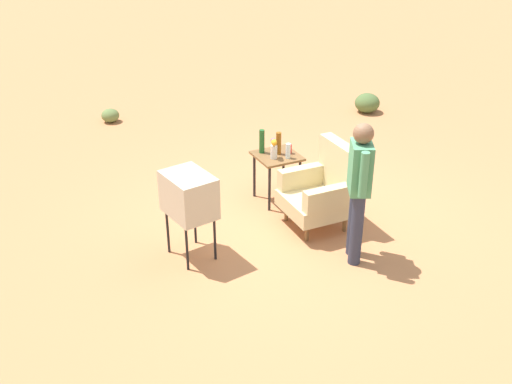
{
  "coord_description": "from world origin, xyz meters",
  "views": [
    {
      "loc": [
        5.64,
        -3.4,
        3.79
      ],
      "look_at": [
        0.12,
        -0.7,
        0.65
      ],
      "focal_mm": 41.78,
      "sensor_mm": 36.0,
      "label": 1
    }
  ],
  "objects_px": {
    "bottle_short_clear": "(288,151)",
    "tv_on_stand": "(189,195)",
    "flower_vase": "(274,148)",
    "armchair": "(324,189)",
    "person_standing": "(359,185)",
    "soda_can_red": "(289,149)",
    "bottle_wine_green": "(262,141)",
    "side_table": "(277,162)",
    "bottle_tall_amber": "(279,143)"
  },
  "relations": [
    {
      "from": "bottle_short_clear",
      "to": "tv_on_stand",
      "type": "bearing_deg",
      "value": -67.92
    },
    {
      "from": "flower_vase",
      "to": "armchair",
      "type": "bearing_deg",
      "value": 21.24
    },
    {
      "from": "person_standing",
      "to": "flower_vase",
      "type": "relative_size",
      "value": 6.19
    },
    {
      "from": "soda_can_red",
      "to": "flower_vase",
      "type": "xyz_separation_m",
      "value": [
        0.05,
        -0.26,
        0.09
      ]
    },
    {
      "from": "bottle_wine_green",
      "to": "soda_can_red",
      "type": "distance_m",
      "value": 0.38
    },
    {
      "from": "side_table",
      "to": "bottle_short_clear",
      "type": "bearing_deg",
      "value": 28.69
    },
    {
      "from": "tv_on_stand",
      "to": "armchair",
      "type": "bearing_deg",
      "value": 88.72
    },
    {
      "from": "bottle_short_clear",
      "to": "flower_vase",
      "type": "distance_m",
      "value": 0.19
    },
    {
      "from": "armchair",
      "to": "person_standing",
      "type": "distance_m",
      "value": 0.93
    },
    {
      "from": "person_standing",
      "to": "bottle_tall_amber",
      "type": "relative_size",
      "value": 5.47
    },
    {
      "from": "tv_on_stand",
      "to": "person_standing",
      "type": "distance_m",
      "value": 1.86
    },
    {
      "from": "armchair",
      "to": "side_table",
      "type": "relative_size",
      "value": 1.6
    },
    {
      "from": "soda_can_red",
      "to": "flower_vase",
      "type": "height_order",
      "value": "flower_vase"
    },
    {
      "from": "armchair",
      "to": "bottle_short_clear",
      "type": "distance_m",
      "value": 0.75
    },
    {
      "from": "armchair",
      "to": "bottle_tall_amber",
      "type": "distance_m",
      "value": 0.93
    },
    {
      "from": "bottle_tall_amber",
      "to": "soda_can_red",
      "type": "height_order",
      "value": "bottle_tall_amber"
    },
    {
      "from": "armchair",
      "to": "bottle_short_clear",
      "type": "relative_size",
      "value": 5.3
    },
    {
      "from": "bottle_wine_green",
      "to": "flower_vase",
      "type": "bearing_deg",
      "value": 13.29
    },
    {
      "from": "bottle_tall_amber",
      "to": "soda_can_red",
      "type": "relative_size",
      "value": 2.46
    },
    {
      "from": "bottle_short_clear",
      "to": "soda_can_red",
      "type": "distance_m",
      "value": 0.16
    },
    {
      "from": "tv_on_stand",
      "to": "bottle_short_clear",
      "type": "xyz_separation_m",
      "value": [
        -0.65,
        1.6,
        -0.02
      ]
    },
    {
      "from": "side_table",
      "to": "bottle_tall_amber",
      "type": "height_order",
      "value": "bottle_tall_amber"
    },
    {
      "from": "bottle_tall_amber",
      "to": "armchair",
      "type": "bearing_deg",
      "value": 11.47
    },
    {
      "from": "armchair",
      "to": "bottle_wine_green",
      "type": "height_order",
      "value": "armchair"
    },
    {
      "from": "tv_on_stand",
      "to": "flower_vase",
      "type": "distance_m",
      "value": 1.6
    },
    {
      "from": "flower_vase",
      "to": "side_table",
      "type": "bearing_deg",
      "value": 129.89
    },
    {
      "from": "side_table",
      "to": "soda_can_red",
      "type": "bearing_deg",
      "value": 83.2
    },
    {
      "from": "person_standing",
      "to": "bottle_short_clear",
      "type": "height_order",
      "value": "person_standing"
    },
    {
      "from": "bottle_short_clear",
      "to": "soda_can_red",
      "type": "height_order",
      "value": "bottle_short_clear"
    },
    {
      "from": "armchair",
      "to": "flower_vase",
      "type": "xyz_separation_m",
      "value": [
        -0.76,
        -0.3,
        0.31
      ]
    },
    {
      "from": "side_table",
      "to": "bottle_short_clear",
      "type": "distance_m",
      "value": 0.26
    },
    {
      "from": "soda_can_red",
      "to": "side_table",
      "type": "bearing_deg",
      "value": -96.8
    },
    {
      "from": "flower_vase",
      "to": "bottle_tall_amber",
      "type": "bearing_deg",
      "value": 129.05
    },
    {
      "from": "armchair",
      "to": "bottle_tall_amber",
      "type": "relative_size",
      "value": 3.53
    },
    {
      "from": "armchair",
      "to": "tv_on_stand",
      "type": "height_order",
      "value": "armchair"
    },
    {
      "from": "side_table",
      "to": "flower_vase",
      "type": "relative_size",
      "value": 2.5
    },
    {
      "from": "armchair",
      "to": "flower_vase",
      "type": "distance_m",
      "value": 0.88
    },
    {
      "from": "side_table",
      "to": "flower_vase",
      "type": "bearing_deg",
      "value": -50.11
    },
    {
      "from": "armchair",
      "to": "soda_can_red",
      "type": "distance_m",
      "value": 0.85
    },
    {
      "from": "tv_on_stand",
      "to": "bottle_wine_green",
      "type": "bearing_deg",
      "value": 124.86
    },
    {
      "from": "soda_can_red",
      "to": "armchair",
      "type": "bearing_deg",
      "value": 2.6
    },
    {
      "from": "side_table",
      "to": "soda_can_red",
      "type": "xyz_separation_m",
      "value": [
        0.02,
        0.17,
        0.16
      ]
    },
    {
      "from": "armchair",
      "to": "flower_vase",
      "type": "relative_size",
      "value": 4.0
    },
    {
      "from": "side_table",
      "to": "soda_can_red",
      "type": "distance_m",
      "value": 0.24
    },
    {
      "from": "tv_on_stand",
      "to": "bottle_tall_amber",
      "type": "height_order",
      "value": "tv_on_stand"
    },
    {
      "from": "armchair",
      "to": "soda_can_red",
      "type": "xyz_separation_m",
      "value": [
        -0.82,
        -0.04,
        0.23
      ]
    },
    {
      "from": "tv_on_stand",
      "to": "side_table",
      "type": "bearing_deg",
      "value": 117.69
    },
    {
      "from": "soda_can_red",
      "to": "tv_on_stand",
      "type": "bearing_deg",
      "value": -65.3
    },
    {
      "from": "tv_on_stand",
      "to": "bottle_wine_green",
      "type": "xyz_separation_m",
      "value": [
        -0.96,
        1.38,
        0.04
      ]
    },
    {
      "from": "armchair",
      "to": "bottle_short_clear",
      "type": "bearing_deg",
      "value": -169.64
    }
  ]
}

